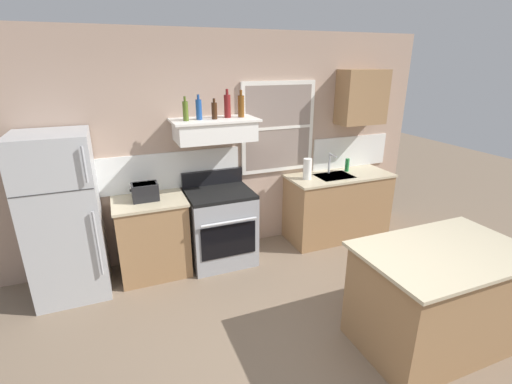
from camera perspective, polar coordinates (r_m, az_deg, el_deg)
ground_plane at (r=3.39m, az=9.23°, el=-24.53°), size 16.00×16.00×0.00m
back_wall at (r=4.58m, az=-3.89°, el=7.19°), size 5.40×0.11×2.70m
refrigerator at (r=4.18m, az=-27.94°, el=-3.53°), size 0.70×0.72×1.72m
counter_left_of_stove at (r=4.37m, az=-15.90°, el=-6.71°), size 0.79×0.63×0.91m
toaster at (r=4.16m, az=-16.99°, el=0.07°), size 0.30×0.20×0.19m
stove_range at (r=4.46m, az=-5.60°, el=-5.30°), size 0.76×0.69×1.09m
range_hood_shelf at (r=4.20m, az=-6.51°, el=9.71°), size 0.96×0.52×0.24m
bottle_olive_oil_square at (r=4.05m, az=-10.99°, el=12.40°), size 0.06×0.06×0.26m
bottle_blue_liqueur at (r=4.11m, az=-8.95°, el=12.70°), size 0.07×0.07×0.27m
bottle_brown_stout at (r=4.13m, az=-6.55°, el=12.58°), size 0.06×0.06×0.23m
bottle_red_label_wine at (r=4.23m, az=-4.52°, el=13.33°), size 0.07×0.07×0.32m
bottle_amber_wine at (r=4.25m, az=-2.36°, el=13.34°), size 0.07×0.07×0.30m
counter_right_with_sink at (r=5.18m, az=12.60°, el=-2.11°), size 1.43×0.63×0.91m
sink_faucet at (r=5.01m, az=11.57°, el=4.78°), size 0.03×0.17×0.28m
paper_towel_roll at (r=4.73m, az=8.05°, el=3.61°), size 0.11×0.11×0.27m
dish_soap_bottle at (r=5.19m, az=14.09°, el=4.14°), size 0.06×0.06×0.18m
kitchen_island at (r=3.59m, az=26.54°, el=-14.52°), size 1.40×0.90×0.91m
upper_cabinet_right at (r=5.16m, az=16.26°, el=14.07°), size 0.64×0.32×0.70m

